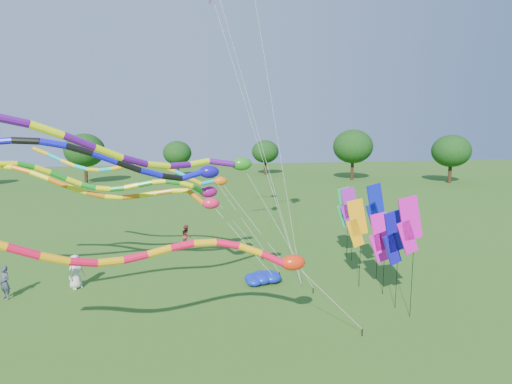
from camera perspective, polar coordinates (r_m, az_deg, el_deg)
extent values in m
plane|color=#2A5A17|center=(17.90, 1.94, -18.05)|extent=(160.00, 160.00, 0.00)
cylinder|color=#382314|center=(71.66, 24.69, 2.51)|extent=(0.50, 0.50, 2.93)
ellipsoid|color=#103B10|center=(71.41, 24.88, 5.56)|extent=(6.18, 6.18, 5.25)
cylinder|color=#382314|center=(72.13, 12.89, 2.89)|extent=(0.50, 0.50, 2.38)
ellipsoid|color=#103B10|center=(71.90, 12.97, 5.36)|extent=(5.03, 5.03, 4.28)
cylinder|color=#382314|center=(69.95, 1.25, 3.01)|extent=(0.50, 0.50, 2.56)
ellipsoid|color=#103B10|center=(69.70, 1.26, 5.74)|extent=(5.40, 5.40, 4.59)
cylinder|color=#382314|center=(66.87, -10.14, 2.67)|extent=(0.50, 0.50, 2.68)
ellipsoid|color=#103B10|center=(66.61, -10.21, 5.67)|extent=(5.65, 5.65, 4.80)
cylinder|color=#382314|center=(67.63, -21.84, 2.18)|extent=(0.50, 0.50, 2.50)
ellipsoid|color=#103B10|center=(67.39, -22.00, 4.94)|extent=(5.27, 5.27, 4.48)
cylinder|color=black|center=(17.95, 13.98, -17.70)|extent=(0.05, 0.05, 0.30)
cylinder|color=silver|center=(16.63, 9.72, -13.66)|extent=(0.02, 0.02, 4.17)
ellipsoid|color=red|center=(15.54, 4.96, -9.35)|extent=(0.89, 0.57, 0.57)
cylinder|color=#FC0E3A|center=(15.32, 2.24, -8.84)|extent=(0.26, 0.26, 0.89)
cylinder|color=#F4A40C|center=(15.16, -0.78, -7.69)|extent=(0.26, 0.26, 0.85)
cylinder|color=#FC0E3A|center=(15.04, -3.80, -6.94)|extent=(0.26, 0.26, 0.80)
cylinder|color=#F4A40C|center=(14.95, -6.80, -6.74)|extent=(0.26, 0.26, 0.78)
cylinder|color=#FC0E3A|center=(14.88, -9.78, -7.06)|extent=(0.26, 0.26, 0.78)
cylinder|color=#F4A40C|center=(14.79, -12.75, -7.71)|extent=(0.26, 0.26, 0.79)
cylinder|color=#FC0E3A|center=(14.69, -15.75, -8.38)|extent=(0.26, 0.26, 0.79)
cylinder|color=#F4A40C|center=(14.56, -18.82, -8.78)|extent=(0.26, 0.26, 0.80)
cylinder|color=#FC0E3A|center=(14.40, -21.98, -8.69)|extent=(0.26, 0.26, 0.82)
cylinder|color=#F4A40C|center=(14.24, -25.24, -8.05)|extent=(0.26, 0.26, 0.86)
cylinder|color=#FC0E3A|center=(14.12, -28.56, -6.99)|extent=(0.26, 0.26, 0.87)
cylinder|color=black|center=(22.60, 2.65, -11.83)|extent=(0.05, 0.05, 0.30)
cylinder|color=silver|center=(21.89, -1.64, -6.65)|extent=(0.02, 0.02, 5.18)
ellipsoid|color=#F31B48|center=(21.53, -6.06, -1.51)|extent=(0.88, 0.57, 0.57)
cylinder|color=orange|center=(21.81, -8.00, -0.66)|extent=(0.26, 0.26, 1.13)
cylinder|color=#FFF10D|center=(22.14, -10.04, 0.16)|extent=(0.26, 0.26, 0.82)
cylinder|color=orange|center=(22.28, -12.12, 0.00)|extent=(0.26, 0.26, 0.83)
cylinder|color=#FFF10D|center=(22.39, -14.21, -0.32)|extent=(0.26, 0.26, 0.83)
cylinder|color=orange|center=(22.47, -16.31, -0.59)|extent=(0.26, 0.26, 0.84)
cylinder|color=#FFF10D|center=(22.52, -18.44, -0.63)|extent=(0.26, 0.26, 0.84)
cylinder|color=orange|center=(22.57, -20.58, -0.33)|extent=(0.26, 0.26, 0.87)
cylinder|color=#FFF10D|center=(22.64, -22.73, 0.30)|extent=(0.26, 0.26, 0.90)
cylinder|color=orange|center=(22.76, -24.85, 1.13)|extent=(0.26, 0.26, 0.91)
cylinder|color=#FFF10D|center=(22.97, -26.88, 1.97)|extent=(0.26, 0.26, 0.89)
cylinder|color=orange|center=(23.27, -28.80, 2.62)|extent=(0.26, 0.26, 0.85)
cylinder|color=#FFF10D|center=(23.66, -30.56, 2.94)|extent=(0.26, 0.26, 0.82)
cylinder|color=black|center=(21.57, 7.62, -12.91)|extent=(0.05, 0.05, 0.30)
cylinder|color=silver|center=(19.34, 3.25, -5.24)|extent=(0.02, 0.02, 7.48)
ellipsoid|color=#208217|center=(17.68, -1.95, 3.77)|extent=(0.86, 0.55, 0.55)
cylinder|color=#560C87|center=(17.45, -4.62, 3.91)|extent=(0.25, 0.25, 1.04)
cylinder|color=#F1FF0D|center=(17.16, -7.58, 3.87)|extent=(0.25, 0.25, 0.94)
cylinder|color=#560C87|center=(16.63, -10.19, 3.51)|extent=(0.25, 0.25, 0.94)
cylinder|color=#F1FF0D|center=(16.10, -12.94, 3.50)|extent=(0.25, 0.25, 0.96)
cylinder|color=#560C87|center=(15.59, -15.89, 3.99)|extent=(0.25, 0.25, 0.98)
cylinder|color=#F1FF0D|center=(15.14, -19.07, 4.96)|extent=(0.25, 0.25, 1.01)
cylinder|color=#560C87|center=(14.78, -22.49, 6.22)|extent=(0.25, 0.25, 1.02)
cylinder|color=#F1FF0D|center=(14.54, -26.11, 7.45)|extent=(0.25, 0.25, 0.99)
cylinder|color=#560C87|center=(14.43, -29.85, 8.30)|extent=(0.25, 0.25, 0.95)
cylinder|color=black|center=(23.62, 3.14, -10.92)|extent=(0.05, 0.05, 0.30)
cylinder|color=silver|center=(22.05, -1.33, -4.37)|extent=(0.02, 0.02, 6.81)
ellipsoid|color=#150B9F|center=(20.97, -6.28, 2.69)|extent=(0.98, 0.63, 0.63)
cylinder|color=#0E0DDF|center=(20.79, -8.52, 2.22)|extent=(0.28, 0.28, 1.02)
cylinder|color=black|center=(20.50, -11.14, 1.94)|extent=(0.28, 0.28, 1.02)
cylinder|color=#0E0DDF|center=(20.12, -13.81, 2.45)|extent=(0.28, 0.28, 1.05)
cylinder|color=black|center=(19.80, -16.60, 3.31)|extent=(0.28, 0.28, 1.08)
cylinder|color=#0E0DDF|center=(19.58, -19.50, 4.32)|extent=(0.28, 0.28, 1.07)
cylinder|color=black|center=(19.49, -22.45, 5.24)|extent=(0.28, 0.28, 1.04)
cylinder|color=#0E0DDF|center=(19.52, -25.41, 5.85)|extent=(0.28, 0.28, 1.01)
cylinder|color=black|center=(19.68, -28.30, 6.02)|extent=(0.28, 0.28, 1.00)
cylinder|color=black|center=(25.34, 3.58, -9.55)|extent=(0.05, 0.05, 0.30)
cylinder|color=silver|center=(24.48, -0.51, -4.05)|extent=(0.02, 0.02, 5.98)
ellipsoid|color=orange|center=(24.01, -4.78, 1.48)|extent=(0.77, 0.50, 0.50)
cylinder|color=#0BC0C7|center=(23.83, -6.46, 1.28)|extent=(0.22, 0.22, 0.81)
cylinder|color=yellow|center=(23.59, -8.19, 1.51)|extent=(0.22, 0.22, 0.80)
cylinder|color=#0BC0C7|center=(23.53, -9.92, 2.35)|extent=(0.22, 0.22, 0.79)
cylinder|color=yellow|center=(23.57, -11.63, 3.07)|extent=(0.22, 0.22, 0.75)
cylinder|color=#0BC0C7|center=(23.71, -13.31, 3.51)|extent=(0.22, 0.22, 0.72)
cylinder|color=yellow|center=(23.94, -14.93, 3.61)|extent=(0.22, 0.22, 0.72)
cylinder|color=#0BC0C7|center=(24.24, -16.48, 3.43)|extent=(0.22, 0.22, 0.73)
cylinder|color=yellow|center=(24.59, -17.98, 3.11)|extent=(0.22, 0.22, 0.74)
cylinder|color=#0BC0C7|center=(24.95, -19.43, 2.85)|extent=(0.22, 0.22, 0.73)
cylinder|color=yellow|center=(25.30, -20.87, 2.79)|extent=(0.22, 0.22, 0.72)
cylinder|color=#0BC0C7|center=(25.60, -22.32, 3.03)|extent=(0.22, 0.22, 0.73)
cylinder|color=yellow|center=(25.86, -23.79, 3.55)|extent=(0.22, 0.22, 0.76)
cylinder|color=#0BC0C7|center=(26.06, -25.30, 4.22)|extent=(0.22, 0.22, 0.79)
cylinder|color=yellow|center=(26.22, -26.84, 4.89)|extent=(0.22, 0.22, 0.78)
cylinder|color=black|center=(26.55, 0.82, -8.69)|extent=(0.05, 0.05, 0.30)
cylinder|color=silver|center=(25.39, -2.64, -4.37)|extent=(0.02, 0.02, 5.31)
ellipsoid|color=#8C0C61|center=(24.50, -6.35, 0.03)|extent=(1.01, 0.65, 0.65)
cylinder|color=#128A1B|center=(24.02, -7.79, 0.37)|extent=(0.29, 0.29, 0.99)
cylinder|color=yellow|center=(23.58, -9.31, 1.01)|extent=(0.29, 0.29, 0.75)
cylinder|color=#128A1B|center=(23.50, -11.04, 1.35)|extent=(0.29, 0.29, 0.72)
cylinder|color=yellow|center=(23.52, -12.79, 1.35)|extent=(0.29, 0.29, 0.73)
cylinder|color=#128A1B|center=(23.60, -14.54, 1.09)|extent=(0.29, 0.29, 0.74)
cylinder|color=yellow|center=(23.72, -16.28, 0.73)|extent=(0.29, 0.29, 0.74)
cylinder|color=#128A1B|center=(23.85, -17.99, 0.46)|extent=(0.29, 0.29, 0.73)
cylinder|color=yellow|center=(23.95, -19.70, 0.43)|extent=(0.29, 0.29, 0.72)
cylinder|color=#128A1B|center=(24.00, -21.40, 0.72)|extent=(0.29, 0.29, 0.74)
cylinder|color=yellow|center=(23.99, -23.12, 1.28)|extent=(0.29, 0.29, 0.78)
cylinder|color=#128A1B|center=(23.93, -24.85, 2.00)|extent=(0.29, 0.29, 0.80)
cylinder|color=yellow|center=(23.83, -26.60, 2.67)|extent=(0.29, 0.29, 0.78)
cylinder|color=#128A1B|center=(23.71, -28.36, 3.13)|extent=(0.29, 0.29, 0.75)
cylinder|color=yellow|center=(23.60, -30.12, 3.26)|extent=(0.29, 0.29, 0.73)
cylinder|color=black|center=(21.98, 6.04, -12.47)|extent=(0.04, 0.04, 0.30)
cylinder|color=silver|center=(21.84, 2.20, 11.31)|extent=(0.01, 0.01, 17.98)
cylinder|color=black|center=(21.98, 6.04, -12.47)|extent=(0.04, 0.04, 0.30)
cylinder|color=silver|center=(20.07, -3.13, 19.08)|extent=(0.01, 0.01, 23.75)
cylinder|color=black|center=(21.98, 6.04, -12.47)|extent=(0.04, 0.04, 0.30)
cylinder|color=silver|center=(21.37, 0.00, 7.20)|extent=(0.01, 0.01, 15.23)
cylinder|color=black|center=(23.60, 15.96, -5.50)|extent=(0.02, 0.02, 4.84)
cube|color=#0C19B1|center=(23.12, 15.69, -1.17)|extent=(1.16, 0.20, 1.93)
cube|color=#0C19B1|center=(23.22, 15.44, -3.13)|extent=(1.01, 0.19, 1.51)
cylinder|color=black|center=(20.16, 18.32, -9.02)|extent=(0.02, 0.02, 4.15)
cube|color=#130CB1|center=(19.65, 18.01, -5.00)|extent=(1.16, 0.23, 1.93)
cube|color=#130CB1|center=(19.80, 17.71, -7.28)|extent=(1.01, 0.21, 1.51)
cylinder|color=black|center=(26.73, 12.12, -4.46)|extent=(0.02, 0.02, 4.17)
cube|color=#1ABB56|center=(26.33, 11.82, -1.35)|extent=(1.16, 0.24, 1.93)
cube|color=#1ABB56|center=(26.43, 11.61, -3.07)|extent=(1.01, 0.22, 1.51)
cylinder|color=black|center=(19.37, 20.19, -8.67)|extent=(0.02, 0.02, 4.91)
cube|color=#E70CB6|center=(18.82, 19.88, -3.31)|extent=(1.16, 0.17, 1.93)
cube|color=#E70CB6|center=(18.96, 19.54, -5.69)|extent=(1.01, 0.16, 1.51)
cylinder|color=black|center=(22.24, 13.75, -7.10)|extent=(0.02, 0.02, 4.22)
cube|color=#FFA60D|center=(21.81, 13.35, -3.32)|extent=(1.16, 0.17, 1.93)
cube|color=#FFA60D|center=(21.96, 13.08, -5.37)|extent=(1.01, 0.16, 1.51)
cylinder|color=black|center=(26.41, 12.75, -4.61)|extent=(0.02, 0.02, 4.21)
cube|color=purple|center=(26.06, 12.39, -1.40)|extent=(1.15, 0.28, 1.93)
cube|color=purple|center=(26.19, 12.16, -3.12)|extent=(1.00, 0.25, 1.51)
cylinder|color=black|center=(21.66, 16.74, -8.31)|extent=(0.02, 0.02, 3.74)
cube|color=#FF0EC6|center=(21.25, 16.33, -5.08)|extent=(1.16, 0.18, 1.93)
cube|color=#FF0EC6|center=(21.42, 16.04, -7.17)|extent=(1.01, 0.17, 1.51)
ellipsoid|color=#0D22B0|center=(22.96, 0.16, -11.14)|extent=(1.02, 1.02, 0.56)
ellipsoid|color=#0D22B0|center=(22.95, -0.85, -11.41)|extent=(0.67, 0.67, 0.37)
ellipsoid|color=#0D22B0|center=(22.77, 2.06, -11.34)|extent=(0.99, 0.99, 0.55)
ellipsoid|color=#0D22B0|center=(22.43, 0.17, -11.64)|extent=(1.00, 1.00, 0.55)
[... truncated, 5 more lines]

